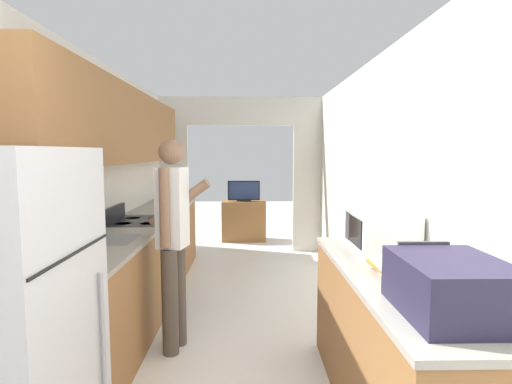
{
  "coord_description": "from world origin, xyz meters",
  "views": [
    {
      "loc": [
        0.13,
        -1.05,
        1.63
      ],
      "look_at": [
        0.21,
        3.37,
        1.18
      ],
      "focal_mm": 28.0,
      "sensor_mm": 36.0,
      "label": 1
    }
  ],
  "objects_px": {
    "book_stack": "(393,267)",
    "television": "(244,191)",
    "person": "(173,238)",
    "suitcase": "(450,286)",
    "tv_cabinet": "(244,221)",
    "refrigerator": "(2,333)",
    "range_oven": "(141,264)",
    "microwave": "(381,230)"
  },
  "relations": [
    {
      "from": "book_stack",
      "to": "television",
      "type": "bearing_deg",
      "value": 100.56
    },
    {
      "from": "person",
      "to": "suitcase",
      "type": "distance_m",
      "value": 2.13
    },
    {
      "from": "tv_cabinet",
      "to": "refrigerator",
      "type": "bearing_deg",
      "value": -100.29
    },
    {
      "from": "range_oven",
      "to": "suitcase",
      "type": "bearing_deg",
      "value": -50.46
    },
    {
      "from": "refrigerator",
      "to": "range_oven",
      "type": "relative_size",
      "value": 1.55
    },
    {
      "from": "microwave",
      "to": "television",
      "type": "distance_m",
      "value": 4.54
    },
    {
      "from": "refrigerator",
      "to": "television",
      "type": "relative_size",
      "value": 2.83
    },
    {
      "from": "tv_cabinet",
      "to": "television",
      "type": "xyz_separation_m",
      "value": [
        0.0,
        -0.04,
        0.55
      ]
    },
    {
      "from": "tv_cabinet",
      "to": "microwave",
      "type": "bearing_deg",
      "value": -76.82
    },
    {
      "from": "television",
      "to": "person",
      "type": "bearing_deg",
      "value": -97.39
    },
    {
      "from": "range_oven",
      "to": "television",
      "type": "distance_m",
      "value": 3.34
    },
    {
      "from": "refrigerator",
      "to": "book_stack",
      "type": "xyz_separation_m",
      "value": [
        1.93,
        0.52,
        0.14
      ]
    },
    {
      "from": "person",
      "to": "tv_cabinet",
      "type": "relative_size",
      "value": 2.16
    },
    {
      "from": "range_oven",
      "to": "microwave",
      "type": "distance_m",
      "value": 2.5
    },
    {
      "from": "tv_cabinet",
      "to": "suitcase",
      "type": "bearing_deg",
      "value": -80.25
    },
    {
      "from": "range_oven",
      "to": "tv_cabinet",
      "type": "bearing_deg",
      "value": 72.08
    },
    {
      "from": "book_stack",
      "to": "person",
      "type": "bearing_deg",
      "value": 147.19
    },
    {
      "from": "refrigerator",
      "to": "book_stack",
      "type": "relative_size",
      "value": 5.86
    },
    {
      "from": "suitcase",
      "to": "book_stack",
      "type": "xyz_separation_m",
      "value": [
        -0.04,
        0.58,
        -0.08
      ]
    },
    {
      "from": "range_oven",
      "to": "microwave",
      "type": "relative_size",
      "value": 2.07
    },
    {
      "from": "book_stack",
      "to": "suitcase",
      "type": "bearing_deg",
      "value": -86.52
    },
    {
      "from": "person",
      "to": "tv_cabinet",
      "type": "height_order",
      "value": "person"
    },
    {
      "from": "range_oven",
      "to": "suitcase",
      "type": "relative_size",
      "value": 1.9
    },
    {
      "from": "range_oven",
      "to": "microwave",
      "type": "height_order",
      "value": "microwave"
    },
    {
      "from": "book_stack",
      "to": "tv_cabinet",
      "type": "bearing_deg",
      "value": 100.47
    },
    {
      "from": "refrigerator",
      "to": "tv_cabinet",
      "type": "xyz_separation_m",
      "value": [
        1.01,
        5.54,
        -0.46
      ]
    },
    {
      "from": "tv_cabinet",
      "to": "television",
      "type": "distance_m",
      "value": 0.55
    },
    {
      "from": "refrigerator",
      "to": "suitcase",
      "type": "bearing_deg",
      "value": -1.73
    },
    {
      "from": "book_stack",
      "to": "tv_cabinet",
      "type": "relative_size",
      "value": 0.35
    },
    {
      "from": "microwave",
      "to": "person",
      "type": "bearing_deg",
      "value": 166.73
    },
    {
      "from": "microwave",
      "to": "refrigerator",
      "type": "bearing_deg",
      "value": -151.99
    },
    {
      "from": "range_oven",
      "to": "person",
      "type": "xyz_separation_m",
      "value": [
        0.51,
        -0.9,
        0.47
      ]
    },
    {
      "from": "microwave",
      "to": "book_stack",
      "type": "relative_size",
      "value": 1.82
    },
    {
      "from": "refrigerator",
      "to": "person",
      "type": "height_order",
      "value": "person"
    },
    {
      "from": "microwave",
      "to": "tv_cabinet",
      "type": "height_order",
      "value": "microwave"
    },
    {
      "from": "person",
      "to": "television",
      "type": "height_order",
      "value": "person"
    },
    {
      "from": "range_oven",
      "to": "television",
      "type": "relative_size",
      "value": 1.83
    },
    {
      "from": "suitcase",
      "to": "tv_cabinet",
      "type": "relative_size",
      "value": 0.7
    },
    {
      "from": "microwave",
      "to": "book_stack",
      "type": "height_order",
      "value": "microwave"
    },
    {
      "from": "tv_cabinet",
      "to": "range_oven",
      "type": "bearing_deg",
      "value": -107.92
    },
    {
      "from": "person",
      "to": "book_stack",
      "type": "bearing_deg",
      "value": -110.34
    },
    {
      "from": "suitcase",
      "to": "tv_cabinet",
      "type": "height_order",
      "value": "suitcase"
    }
  ]
}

